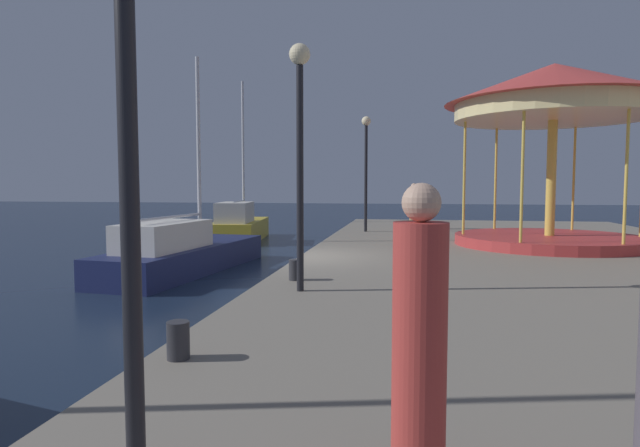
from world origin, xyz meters
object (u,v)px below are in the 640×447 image
lamp_post_near_edge (125,25)px  person_mid_promenade (419,342)px  bollard_center (295,270)px  person_far_corner (414,208)px  lamp_post_mid_promenade (300,123)px  lamp_post_far_end (366,154)px  sailboat_navy (181,253)px  bollard_south (178,340)px  carousel (553,110)px  sailboat_yellow (239,226)px

lamp_post_near_edge → person_mid_promenade: lamp_post_near_edge is taller
bollard_center → person_far_corner: 12.49m
lamp_post_mid_promenade → bollard_center: size_ratio=10.50×
lamp_post_far_end → person_mid_promenade: lamp_post_far_end is taller
bollard_center → person_mid_promenade: person_mid_promenade is taller
sailboat_navy → bollard_south: bearing=-66.0°
lamp_post_far_end → bollard_south: bearing=-92.7°
bollard_south → lamp_post_near_edge: bearing=-72.0°
person_far_corner → person_mid_promenade: (-0.12, -18.87, -0.02)m
carousel → bollard_center: size_ratio=15.92×
lamp_post_far_end → lamp_post_near_edge: bearing=-90.0°
sailboat_navy → person_mid_promenade: size_ratio=3.94×
person_mid_promenade → lamp_post_far_end: bearing=95.7°
bollard_south → person_mid_promenade: 3.17m
lamp_post_far_end → bollard_center: lamp_post_far_end is taller
sailboat_navy → lamp_post_near_edge: 13.21m
lamp_post_mid_promenade → person_far_corner: 13.56m
sailboat_navy → lamp_post_near_edge: size_ratio=1.81×
sailboat_yellow → lamp_post_mid_promenade: size_ratio=1.81×
lamp_post_mid_promenade → lamp_post_far_end: size_ratio=0.94×
person_mid_promenade → sailboat_yellow: bearing=111.1°
bollard_center → person_far_corner: person_far_corner is taller
lamp_post_mid_promenade → lamp_post_near_edge: bearing=-88.4°
lamp_post_mid_promenade → person_mid_promenade: bearing=-71.2°
carousel → person_mid_promenade: 14.58m
carousel → person_mid_promenade: (-4.13, -13.62, -3.17)m
carousel → lamp_post_mid_promenade: size_ratio=1.52×
sailboat_yellow → person_mid_promenade: 22.02m
bollard_center → person_mid_promenade: size_ratio=0.22×
lamp_post_mid_promenade → bollard_south: size_ratio=10.50×
lamp_post_mid_promenade → person_mid_promenade: size_ratio=2.27×
sailboat_navy → person_far_corner: size_ratio=3.85×
sailboat_yellow → carousel: 14.48m
sailboat_yellow → bollard_south: bearing=-73.7°
carousel → bollard_south: (-6.59, -11.74, -3.84)m
bollard_center → lamp_post_near_edge: bearing=-86.1°
lamp_post_near_edge → bollard_south: 3.45m
person_far_corner → bollard_center: bearing=-100.8°
sailboat_yellow → bollard_south: (5.45, -18.64, 0.29)m
lamp_post_far_end → person_far_corner: (1.86, 1.45, -2.15)m
sailboat_navy → lamp_post_mid_promenade: size_ratio=1.74×
bollard_south → person_far_corner: bearing=81.4°
lamp_post_far_end → person_far_corner: bearing=38.0°
lamp_post_far_end → bollard_south: lamp_post_far_end is taller
person_mid_promenade → lamp_post_near_edge: bearing=-170.6°
person_far_corner → lamp_post_far_end: bearing=-142.0°
sailboat_yellow → bollard_center: bearing=-67.8°
lamp_post_near_edge → bollard_center: lamp_post_near_edge is taller
sailboat_navy → person_far_corner: (6.89, 7.31, 1.09)m
sailboat_navy → bollard_south: 10.60m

